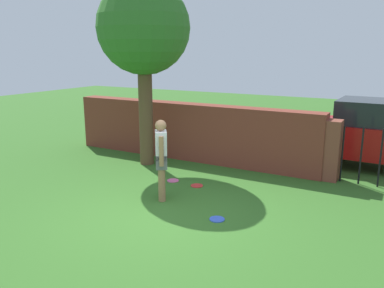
# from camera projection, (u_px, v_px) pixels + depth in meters

# --- Properties ---
(ground_plane) EXTENTS (40.00, 40.00, 0.00)m
(ground_plane) POSITION_uv_depth(u_px,v_px,m) (163.00, 216.00, 7.13)
(ground_plane) COLOR #336623
(brick_wall) EXTENTS (7.21, 0.50, 1.54)m
(brick_wall) POSITION_uv_depth(u_px,v_px,m) (189.00, 131.00, 10.74)
(brick_wall) COLOR brown
(brick_wall) RESTS_ON ground
(tree) EXTENTS (2.30, 2.30, 4.62)m
(tree) POSITION_uv_depth(u_px,v_px,m) (144.00, 30.00, 9.66)
(tree) COLOR brown
(tree) RESTS_ON ground
(person) EXTENTS (0.39, 0.46, 1.62)m
(person) POSITION_uv_depth(u_px,v_px,m) (161.00, 156.00, 7.74)
(person) COLOR #9E704C
(person) RESTS_ON ground
(car) EXTENTS (4.24, 2.00, 1.72)m
(car) POSITION_uv_depth(u_px,v_px,m) (379.00, 134.00, 9.90)
(car) COLOR #A51111
(car) RESTS_ON ground
(frisbee_blue) EXTENTS (0.27, 0.27, 0.02)m
(frisbee_blue) POSITION_uv_depth(u_px,v_px,m) (217.00, 219.00, 6.97)
(frisbee_blue) COLOR blue
(frisbee_blue) RESTS_ON ground
(frisbee_pink) EXTENTS (0.27, 0.27, 0.02)m
(frisbee_pink) POSITION_uv_depth(u_px,v_px,m) (173.00, 181.00, 9.04)
(frisbee_pink) COLOR pink
(frisbee_pink) RESTS_ON ground
(frisbee_red) EXTENTS (0.27, 0.27, 0.02)m
(frisbee_red) POSITION_uv_depth(u_px,v_px,m) (197.00, 186.00, 8.70)
(frisbee_red) COLOR red
(frisbee_red) RESTS_ON ground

